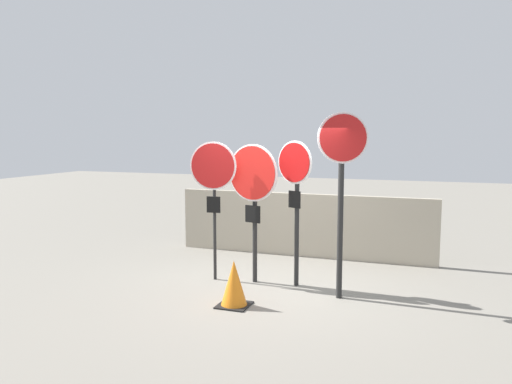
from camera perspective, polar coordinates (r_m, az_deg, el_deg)
ground_plane at (r=8.09m, az=1.43°, el=-10.73°), size 40.00×40.00×0.00m
fence_back at (r=9.93m, az=5.34°, el=-3.78°), size 5.14×0.12×1.25m
stop_sign_0 at (r=8.13m, az=-4.91°, el=1.85°), size 0.79×0.14×2.30m
stop_sign_1 at (r=7.97m, az=-0.34°, el=0.84°), size 0.90×0.25×2.26m
stop_sign_2 at (r=7.81m, az=4.52°, el=0.96°), size 0.62×0.32×2.31m
stop_sign_3 at (r=7.25m, az=9.79°, el=2.43°), size 0.69×0.30×2.72m
traffic_cone_0 at (r=7.13m, az=-2.53°, el=-10.41°), size 0.44×0.44×0.65m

